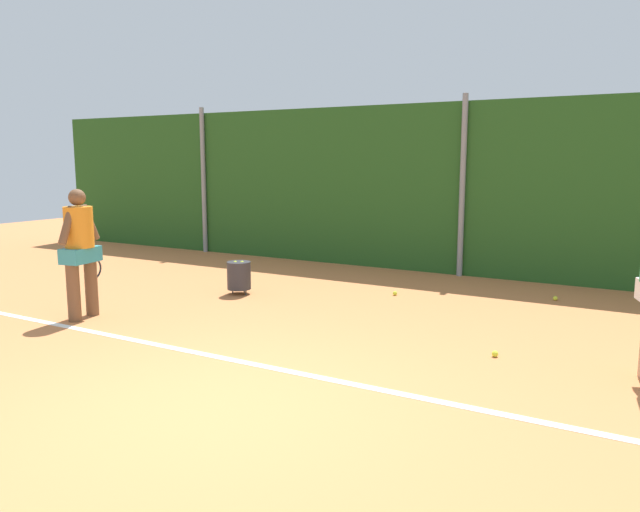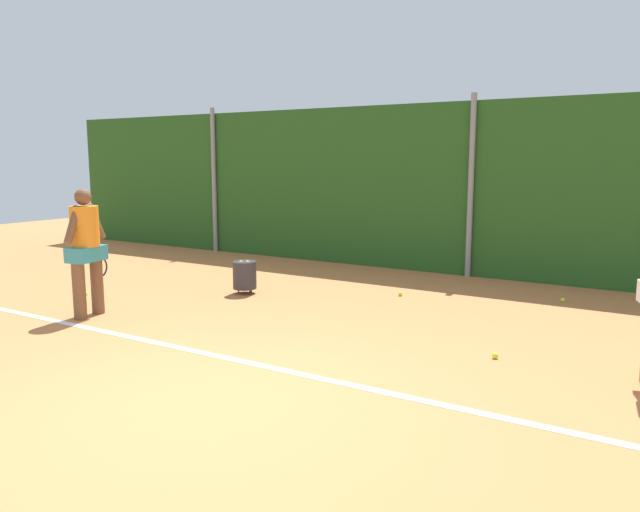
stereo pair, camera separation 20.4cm
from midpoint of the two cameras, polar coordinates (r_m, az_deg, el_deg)
ground_plane at (r=6.90m, az=1.92°, el=-8.19°), size 30.81×30.81×0.00m
hedge_fence_backdrop at (r=11.10m, az=14.59°, el=5.96°), size 20.03×0.25×3.02m
fence_post_left at (r=13.80m, az=-9.37°, el=6.91°), size 0.10×0.10×3.14m
fence_post_center at (r=10.93m, az=14.33°, el=6.24°), size 0.10×0.10×3.14m
court_baseline_paint at (r=6.10m, az=-2.75°, el=-10.47°), size 14.64×0.10×0.01m
player_foreground_near at (r=8.43m, az=-20.24°, el=0.90°), size 0.36×0.76×1.67m
ball_hopper at (r=9.42m, az=-6.39°, el=-1.75°), size 0.36×0.36×0.51m
tennis_ball_1 at (r=9.87m, az=-20.38°, el=-3.31°), size 0.07×0.07×0.07m
tennis_ball_2 at (r=6.69m, az=16.79°, el=-8.83°), size 0.07×0.07×0.07m
tennis_ball_3 at (r=9.35m, az=8.09°, el=-3.49°), size 0.07×0.07×0.07m
tennis_ball_4 at (r=9.55m, az=22.15°, el=-3.80°), size 0.07×0.07×0.07m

